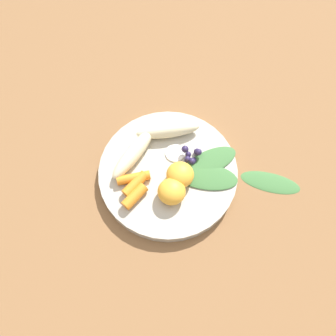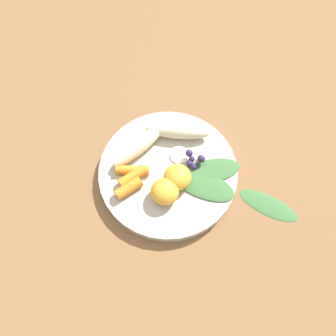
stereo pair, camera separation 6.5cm
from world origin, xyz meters
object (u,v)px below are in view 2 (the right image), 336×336
object	(u,v)px
banana_peeled_right	(178,131)
kale_leaf_stray	(269,205)
bowl	(168,173)
banana_peeled_left	(138,146)
orange_segment_near	(177,177)

from	to	relation	value
banana_peeled_right	kale_leaf_stray	bearing A→B (deg)	145.97
banana_peeled_right	bowl	bearing A→B (deg)	81.59
banana_peeled_left	orange_segment_near	bearing A→B (deg)	96.04
kale_leaf_stray	bowl	bearing A→B (deg)	-170.21
bowl	banana_peeled_right	world-z (taller)	banana_peeled_right
banana_peeled_right	orange_segment_near	size ratio (longest dim) A/B	2.45
banana_peeled_left	kale_leaf_stray	distance (m)	0.27
orange_segment_near	kale_leaf_stray	size ratio (longest dim) A/B	0.44
bowl	orange_segment_near	size ratio (longest dim) A/B	5.20
bowl	kale_leaf_stray	bearing A→B (deg)	-83.64
bowl	kale_leaf_stray	xyz separation A→B (m)	(0.02, -0.20, -0.01)
banana_peeled_right	kale_leaf_stray	xyz separation A→B (m)	(-0.06, -0.21, -0.03)
kale_leaf_stray	banana_peeled_right	bearing A→B (deg)	168.88
banana_peeled_right	kale_leaf_stray	size ratio (longest dim) A/B	1.08
banana_peeled_right	orange_segment_near	xyz separation A→B (m)	(-0.09, -0.04, 0.00)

